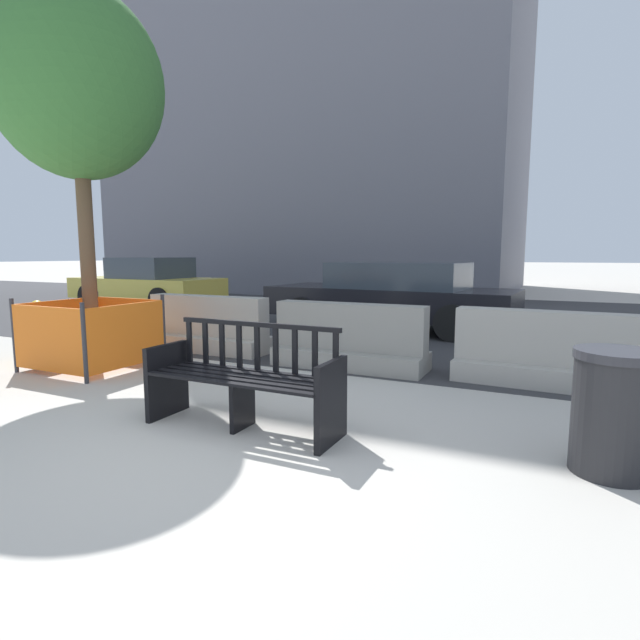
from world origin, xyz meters
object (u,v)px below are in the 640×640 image
(car_taxi_near, at_px, (148,283))
(fire_hydrant, at_px, (39,331))
(construction_fence, at_px, (92,332))
(car_sedan_far, at_px, (391,295))
(street_tree, at_px, (77,86))
(street_bench, at_px, (244,382))
(jersey_barrier_left, at_px, (208,328))
(jersey_barrier_centre, at_px, (349,342))
(trash_bin, at_px, (614,412))
(jersey_barrier_right, at_px, (547,355))

(car_taxi_near, distance_m, fire_hydrant, 6.91)
(construction_fence, xyz_separation_m, car_sedan_far, (2.48, 4.89, 0.21))
(street_tree, relative_size, car_sedan_far, 0.96)
(street_bench, distance_m, jersey_barrier_left, 3.61)
(street_bench, distance_m, street_tree, 4.51)
(car_taxi_near, height_order, car_sedan_far, car_taxi_near)
(jersey_barrier_left, distance_m, car_sedan_far, 3.81)
(jersey_barrier_centre, distance_m, car_sedan_far, 3.52)
(jersey_barrier_left, xyz_separation_m, trash_bin, (5.19, -2.30, 0.08))
(jersey_barrier_right, height_order, trash_bin, trash_bin)
(car_taxi_near, relative_size, fire_hydrant, 5.13)
(jersey_barrier_centre, xyz_separation_m, car_sedan_far, (-0.55, 3.47, 0.33))
(jersey_barrier_centre, bearing_deg, trash_bin, -37.68)
(street_bench, height_order, jersey_barrier_centre, street_bench)
(trash_bin, bearing_deg, street_bench, -172.93)
(street_tree, xyz_separation_m, car_taxi_near, (-4.90, 5.95, -2.83))
(street_bench, xyz_separation_m, jersey_barrier_left, (-2.47, 2.64, -0.06))
(fire_hydrant, bearing_deg, car_sedan_far, 52.35)
(car_sedan_far, xyz_separation_m, trash_bin, (3.34, -5.62, -0.25))
(car_taxi_near, xyz_separation_m, fire_hydrant, (3.69, -5.84, -0.29))
(fire_hydrant, bearing_deg, street_bench, -15.22)
(jersey_barrier_centre, xyz_separation_m, street_tree, (-3.02, -1.43, 3.17))
(car_sedan_far, xyz_separation_m, fire_hydrant, (-3.69, -4.79, -0.29))
(street_bench, xyz_separation_m, street_tree, (-3.09, 1.07, 3.11))
(street_tree, bearing_deg, jersey_barrier_left, 68.34)
(jersey_barrier_right, relative_size, car_taxi_near, 0.48)
(construction_fence, relative_size, trash_bin, 1.55)
(jersey_barrier_right, bearing_deg, car_taxi_near, 156.94)
(jersey_barrier_centre, relative_size, trash_bin, 2.38)
(street_bench, height_order, street_tree, street_tree)
(car_taxi_near, bearing_deg, trash_bin, -31.91)
(jersey_barrier_right, bearing_deg, car_sedan_far, 130.99)
(street_tree, distance_m, construction_fence, 3.04)
(jersey_barrier_right, height_order, car_taxi_near, car_taxi_near)
(jersey_barrier_centre, distance_m, fire_hydrant, 4.44)
(jersey_barrier_centre, height_order, fire_hydrant, jersey_barrier_centre)
(fire_hydrant, bearing_deg, jersey_barrier_right, 12.62)
(car_taxi_near, relative_size, trash_bin, 5.00)
(jersey_barrier_left, distance_m, jersey_barrier_right, 4.73)
(jersey_barrier_left, height_order, car_sedan_far, car_sedan_far)
(street_bench, distance_m, jersey_barrier_centre, 2.50)
(jersey_barrier_right, height_order, construction_fence, construction_fence)
(car_taxi_near, height_order, trash_bin, car_taxi_near)
(trash_bin, distance_m, fire_hydrant, 7.08)
(street_bench, xyz_separation_m, trash_bin, (2.72, 0.34, 0.03))
(jersey_barrier_right, distance_m, car_taxi_near, 11.16)
(construction_fence, relative_size, car_taxi_near, 0.31)
(construction_fence, bearing_deg, fire_hydrant, 174.97)
(street_tree, xyz_separation_m, car_sedan_far, (2.48, 4.89, -2.83))
(street_tree, bearing_deg, jersey_barrier_right, 16.42)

